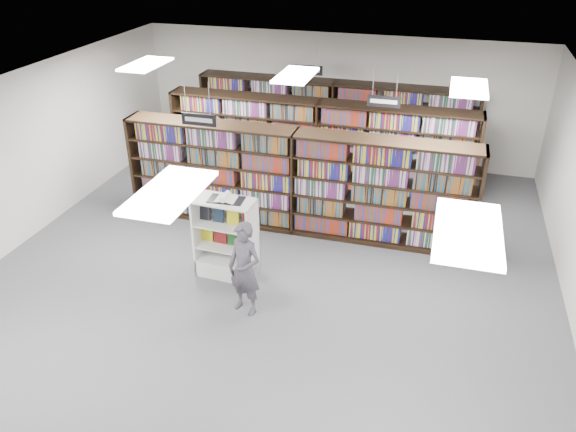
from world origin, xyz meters
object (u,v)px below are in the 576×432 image
(bookshelf_row_near, at_px, (295,182))
(shopper, at_px, (245,269))
(endcap_display, at_px, (228,249))
(open_book, at_px, (226,198))

(bookshelf_row_near, distance_m, shopper, 2.85)
(bookshelf_row_near, relative_size, endcap_display, 4.72)
(open_book, bearing_deg, endcap_display, 147.33)
(bookshelf_row_near, xyz_separation_m, endcap_display, (-0.71, -1.90, -0.56))
(bookshelf_row_near, height_order, shopper, bookshelf_row_near)
(endcap_display, bearing_deg, open_book, -26.53)
(bookshelf_row_near, relative_size, open_book, 11.40)
(open_book, distance_m, shopper, 1.33)
(bookshelf_row_near, bearing_deg, endcap_display, -110.56)
(bookshelf_row_near, height_order, endcap_display, bookshelf_row_near)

